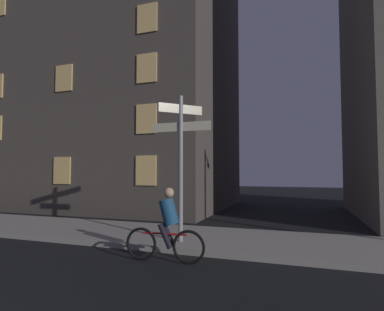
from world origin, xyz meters
name	(u,v)px	position (x,y,z in m)	size (l,w,h in m)	color
sidewalk_kerb	(157,235)	(0.00, 7.48, 0.07)	(40.00, 3.06, 0.14)	gray
signpost	(181,154)	(1.08, 6.67, 2.41)	(1.64, 0.91, 3.84)	gray
cyclist	(167,227)	(1.30, 5.27, 0.75)	(1.82, 0.35, 1.61)	black
building_left_block	(120,74)	(-5.95, 14.71, 7.76)	(12.53, 9.11, 15.52)	#4C443D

